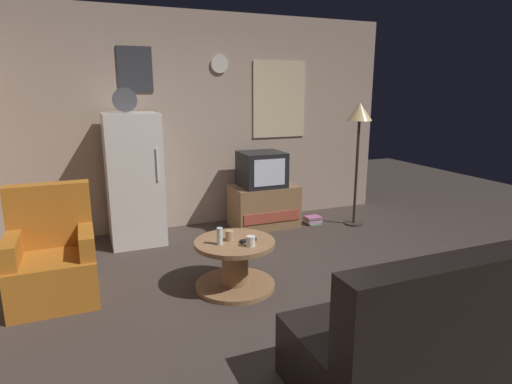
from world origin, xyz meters
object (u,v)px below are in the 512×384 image
coffee_table (235,264)px  mug_ceramic_tan (230,236)px  book_stack (313,220)px  fridge (134,179)px  tv_stand (264,206)px  mug_ceramic_white (251,241)px  crt_tv (262,169)px  standing_lamp (359,121)px  wine_glass (220,236)px  remote_control (248,240)px  couch (438,336)px  armchair (53,260)px

coffee_table → mug_ceramic_tan: mug_ceramic_tan is taller
mug_ceramic_tan → book_stack: mug_ceramic_tan is taller
fridge → mug_ceramic_tan: fridge is taller
tv_stand → mug_ceramic_white: tv_stand is taller
fridge → tv_stand: fridge is taller
mug_ceramic_white → crt_tv: bearing=64.1°
coffee_table → mug_ceramic_white: size_ratio=8.00×
fridge → crt_tv: size_ratio=3.28×
standing_lamp → mug_ceramic_white: size_ratio=17.67×
crt_tv → coffee_table: size_ratio=0.75×
fridge → coffee_table: size_ratio=2.46×
tv_stand → mug_ceramic_white: (-0.87, -1.73, 0.22)m
standing_lamp → coffee_table: bearing=-150.9°
tv_stand → wine_glass: (-1.10, -1.59, 0.25)m
remote_control → book_stack: 2.12m
crt_tv → book_stack: crt_tv is taller
standing_lamp → coffee_table: size_ratio=2.21×
coffee_table → couch: size_ratio=0.42×
mug_ceramic_tan → remote_control: mug_ceramic_tan is taller
fridge → mug_ceramic_white: 1.92m
tv_stand → mug_ceramic_tan: (-0.99, -1.52, 0.22)m
fridge → tv_stand: 1.68m
mug_ceramic_tan → remote_control: size_ratio=0.60×
fridge → crt_tv: bearing=-1.1°
crt_tv → mug_ceramic_tan: size_ratio=6.00×
remote_control → book_stack: (1.49, 1.45, -0.40)m
crt_tv → standing_lamp: standing_lamp is taller
mug_ceramic_tan → coffee_table: bearing=-38.6°
tv_stand → crt_tv: crt_tv is taller
wine_glass → armchair: (-1.34, 0.46, -0.18)m
coffee_table → standing_lamp: bearing=29.1°
tv_stand → couch: size_ratio=0.49×
mug_ceramic_white → armchair: size_ratio=0.09×
coffee_table → couch: bearing=-67.9°
coffee_table → book_stack: coffee_table is taller
remote_control → wine_glass: bearing=166.9°
armchair → couch: bearing=-44.0°
couch → book_stack: size_ratio=8.34×
tv_stand → coffee_table: 1.82m
coffee_table → couch: couch is taller
fridge → tv_stand: (1.61, -0.03, -0.48)m
fridge → wine_glass: fridge is taller
remote_control → couch: bearing=-77.6°
coffee_table → armchair: armchair is taller
coffee_table → book_stack: size_ratio=3.53×
mug_ceramic_white → wine_glass: bearing=148.7°
mug_ceramic_white → book_stack: mug_ceramic_white is taller
standing_lamp → couch: 3.35m
armchair → couch: armchair is taller
wine_glass → mug_ceramic_white: (0.23, -0.14, -0.03)m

